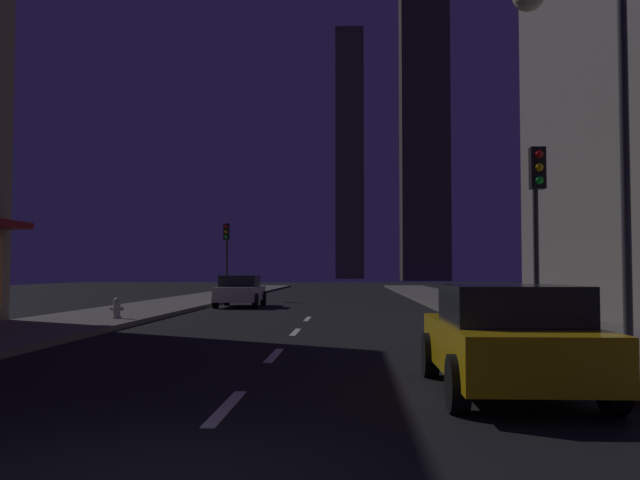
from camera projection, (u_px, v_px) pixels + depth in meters
name	position (u px, v px, depth m)	size (l,w,h in m)	color
ground_plane	(323.00, 303.00, 37.11)	(78.00, 136.00, 0.10)	black
sidewalk_right	(456.00, 301.00, 36.81)	(4.00, 76.00, 0.15)	#605E59
sidewalk_left	(192.00, 301.00, 37.43)	(4.00, 76.00, 0.15)	#605E59
lane_marking_center	(274.00, 355.00, 13.56)	(0.16, 23.00, 0.01)	silver
skyscraper_distant_tall	(350.00, 154.00, 159.63)	(6.33, 8.23, 56.58)	#504C3C
skyscraper_distant_mid	(424.00, 132.00, 123.93)	(8.34, 7.41, 52.45)	#464334
car_parked_near	(508.00, 338.00, 9.39)	(1.98, 4.24, 1.45)	gold
car_parked_far	(240.00, 291.00, 32.16)	(1.98, 4.24, 1.45)	silver
fire_hydrant_far_left	(117.00, 309.00, 22.11)	(0.42, 0.30, 0.65)	#B2B2B2
traffic_light_near_right	(537.00, 199.00, 15.09)	(0.32, 0.48, 4.20)	#2D2D2D
traffic_light_far_left	(227.00, 244.00, 39.31)	(0.32, 0.48, 4.20)	#2D2D2D
street_lamp_right	(575.00, 73.00, 12.13)	(1.96, 0.56, 6.58)	#38383D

